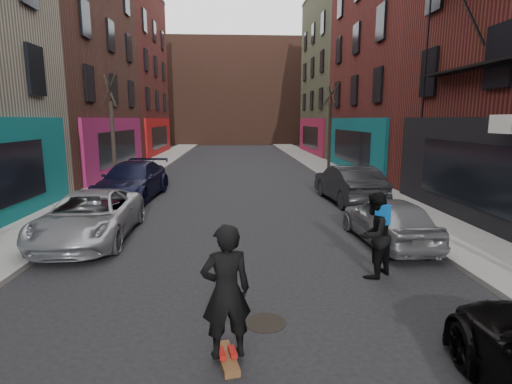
{
  "coord_description": "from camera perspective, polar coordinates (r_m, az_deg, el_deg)",
  "views": [
    {
      "loc": [
        -0.15,
        -2.46,
        3.43
      ],
      "look_at": [
        0.39,
        7.53,
        1.6
      ],
      "focal_mm": 28.0,
      "sensor_mm": 36.0,
      "label": 1
    }
  ],
  "objects": [
    {
      "name": "parked_right_far",
      "position": [
        11.71,
        18.39,
        -3.78
      ],
      "size": [
        1.78,
        4.03,
        1.35
      ],
      "primitive_type": "imported",
      "rotation": [
        0.0,
        0.0,
        3.19
      ],
      "color": "gray",
      "rests_on": "ground"
    },
    {
      "name": "skateboarder",
      "position": [
        5.73,
        -4.29,
        -14.0
      ],
      "size": [
        0.79,
        0.61,
        1.94
      ],
      "primitive_type": "imported",
      "rotation": [
        0.0,
        0.0,
        3.36
      ],
      "color": "black",
      "rests_on": "skateboard"
    },
    {
      "name": "tree_right_far",
      "position": [
        27.21,
        10.55,
        10.42
      ],
      "size": [
        2.0,
        2.0,
        6.8
      ],
      "primitive_type": null,
      "color": "black",
      "rests_on": "sidewalk_right"
    },
    {
      "name": "sidewalk_left",
      "position": [
        33.2,
        -13.73,
        4.26
      ],
      "size": [
        2.5,
        84.0,
        0.13
      ],
      "primitive_type": "cube",
      "color": "gray",
      "rests_on": "ground"
    },
    {
      "name": "manhole",
      "position": [
        7.17,
        1.37,
        -18.16
      ],
      "size": [
        0.91,
        0.91,
        0.01
      ],
      "primitive_type": "cylinder",
      "rotation": [
        0.0,
        0.0,
        -0.38
      ],
      "color": "black",
      "rests_on": "ground"
    },
    {
      "name": "parked_left_end",
      "position": [
        18.17,
        -17.27,
        1.55
      ],
      "size": [
        2.63,
        5.61,
        1.58
      ],
      "primitive_type": "imported",
      "rotation": [
        0.0,
        0.0,
        -0.08
      ],
      "color": "black",
      "rests_on": "ground"
    },
    {
      "name": "parked_left_far",
      "position": [
        12.4,
        -22.64,
        -3.22
      ],
      "size": [
        2.47,
        5.04,
        1.38
      ],
      "primitive_type": "imported",
      "rotation": [
        0.0,
        0.0,
        0.04
      ],
      "color": "#9B9DA3",
      "rests_on": "ground"
    },
    {
      "name": "tree_left_far",
      "position": [
        21.33,
        -19.89,
        9.63
      ],
      "size": [
        2.0,
        2.0,
        6.5
      ],
      "primitive_type": null,
      "color": "black",
      "rests_on": "sidewalk_left"
    },
    {
      "name": "parked_right_end",
      "position": [
        17.07,
        13.08,
        1.17
      ],
      "size": [
        1.98,
        4.84,
        1.56
      ],
      "primitive_type": "imported",
      "rotation": [
        0.0,
        0.0,
        3.21
      ],
      "color": "black",
      "rests_on": "ground"
    },
    {
      "name": "pedestrian",
      "position": [
        9.1,
        16.54,
        -5.89
      ],
      "size": [
        1.16,
        1.14,
        1.89
      ],
      "rotation": [
        0.0,
        0.0,
        3.83
      ],
      "color": "black",
      "rests_on": "ground"
    },
    {
      "name": "sidewalk_right",
      "position": [
        33.25,
        8.02,
        4.47
      ],
      "size": [
        2.5,
        84.0,
        0.13
      ],
      "primitive_type": "cube",
      "color": "gray",
      "rests_on": "ground"
    },
    {
      "name": "building_far",
      "position": [
        58.57,
        -3.06,
        13.86
      ],
      "size": [
        40.0,
        10.0,
        14.0
      ],
      "primitive_type": "cube",
      "color": "#47281E",
      "rests_on": "ground"
    },
    {
      "name": "skateboard",
      "position": [
        6.22,
        -4.15,
        -22.61
      ],
      "size": [
        0.39,
        0.83,
        0.1
      ],
      "primitive_type": "cube",
      "rotation": [
        0.0,
        0.0,
        0.22
      ],
      "color": "brown",
      "rests_on": "ground"
    }
  ]
}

